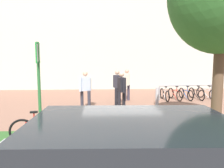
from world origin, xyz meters
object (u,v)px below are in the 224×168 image
(bollard_steel, at_px, (157,97))
(person_suited_dark, at_px, (117,85))
(bike_at_sign, at_px, (42,129))
(person_shirt_blue, at_px, (127,83))
(person_shirt_white, at_px, (85,88))
(parking_sign_post, at_px, (39,79))
(bike_rack_cluster, at_px, (186,93))
(person_suited_navy, at_px, (122,89))

(bollard_steel, distance_m, person_suited_dark, 2.02)
(bike_at_sign, bearing_deg, bollard_steel, 44.55)
(bike_at_sign, height_order, person_shirt_blue, person_shirt_blue)
(person_shirt_white, distance_m, person_shirt_blue, 2.83)
(person_shirt_blue, bearing_deg, person_suited_dark, -121.40)
(bike_at_sign, relative_size, person_shirt_blue, 0.97)
(person_shirt_white, relative_size, person_shirt_blue, 1.00)
(parking_sign_post, height_order, bike_rack_cluster, parking_sign_post)
(bike_at_sign, distance_m, person_suited_navy, 4.19)
(bike_rack_cluster, distance_m, person_shirt_white, 5.86)
(bike_rack_cluster, height_order, person_suited_dark, person_suited_dark)
(bollard_steel, bearing_deg, person_suited_navy, -151.81)
(bike_rack_cluster, xyz_separation_m, person_shirt_blue, (-3.35, -0.16, 0.64))
(person_suited_navy, relative_size, person_suited_dark, 1.00)
(parking_sign_post, relative_size, bike_at_sign, 1.62)
(bike_rack_cluster, relative_size, person_suited_navy, 1.85)
(bike_at_sign, distance_m, person_shirt_white, 3.87)
(bollard_steel, xyz_separation_m, person_shirt_blue, (-1.32, 1.34, 0.53))
(person_shirt_white, bearing_deg, bike_at_sign, -103.97)
(person_shirt_blue, relative_size, person_suited_dark, 1.00)
(person_shirt_white, bearing_deg, bike_rack_cluster, 20.74)
(person_suited_navy, distance_m, person_suited_dark, 1.35)
(parking_sign_post, bearing_deg, bike_at_sign, 97.25)
(person_suited_navy, bearing_deg, person_shirt_blue, 77.70)
(parking_sign_post, height_order, bollard_steel, parking_sign_post)
(bike_at_sign, relative_size, person_shirt_white, 0.97)
(bike_rack_cluster, relative_size, person_shirt_white, 1.85)
(person_shirt_blue, bearing_deg, person_suited_navy, -102.30)
(person_suited_dark, bearing_deg, person_shirt_white, -148.10)
(parking_sign_post, relative_size, person_shirt_white, 1.56)
(bike_rack_cluster, height_order, bollard_steel, bollard_steel)
(bike_rack_cluster, bearing_deg, parking_sign_post, -137.03)
(person_shirt_blue, height_order, person_suited_dark, same)
(person_suited_navy, height_order, person_shirt_blue, same)
(bike_at_sign, bearing_deg, parking_sign_post, -82.75)
(bike_at_sign, distance_m, bike_rack_cluster, 8.59)
(bike_rack_cluster, distance_m, person_shirt_blue, 3.42)
(person_shirt_white, bearing_deg, parking_sign_post, -103.18)
(person_suited_navy, distance_m, person_shirt_blue, 2.37)
(person_shirt_white, bearing_deg, person_shirt_blue, 42.30)
(person_shirt_blue, bearing_deg, parking_sign_post, -117.50)
(person_shirt_white, relative_size, person_suited_dark, 1.00)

